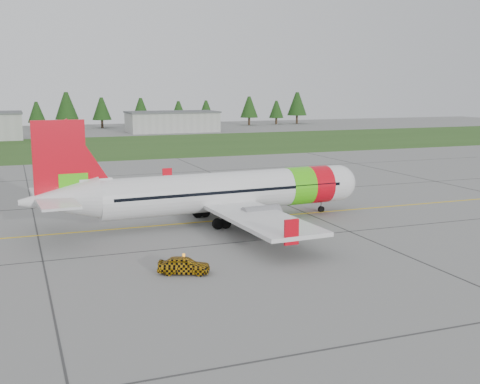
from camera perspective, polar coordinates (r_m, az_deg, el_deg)
name	(u,v)px	position (r m, az deg, el deg)	size (l,w,h in m)	color
ground	(240,242)	(48.03, 0.03, -4.78)	(320.00, 320.00, 0.00)	gray
aircraft	(221,192)	(54.64, -1.86, 0.00)	(31.72, 29.22, 9.60)	silver
follow_me_car	(184,248)	(39.87, -5.37, -5.34)	(1.39, 1.18, 3.45)	#DFA00C
grass_strip	(98,147)	(127.07, -13.31, 4.18)	(320.00, 50.00, 0.03)	#30561E
taxi_guideline	(209,221)	(55.36, -2.93, -2.79)	(120.00, 0.25, 0.02)	gold
hangar_east	(172,122)	(166.94, -6.45, 6.59)	(24.00, 12.00, 5.20)	#A8A8A3
treeline	(71,112)	(182.29, -15.76, 7.32)	(160.00, 8.00, 10.00)	#1C3F14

